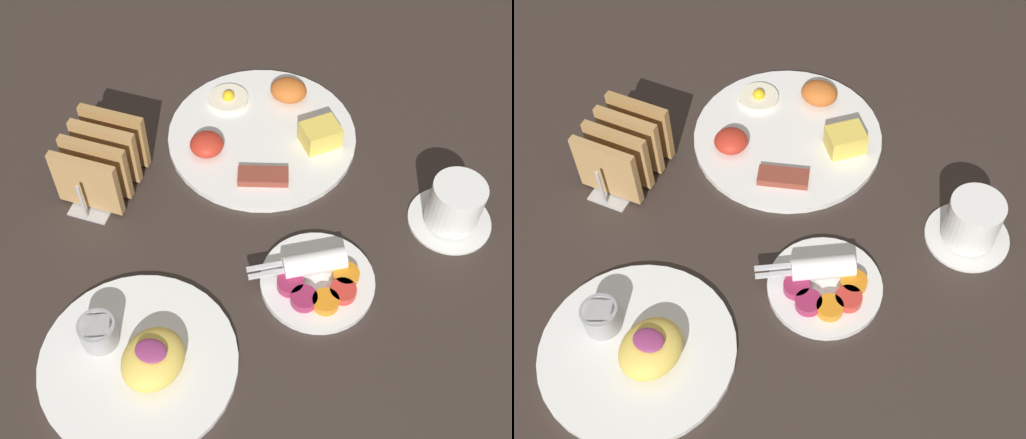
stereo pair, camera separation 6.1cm
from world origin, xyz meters
TOP-DOWN VIEW (x-y plane):
  - ground_plane at (0.00, 0.00)m, footprint 3.00×3.00m
  - plate_breakfast at (-0.01, 0.22)m, footprint 0.30×0.30m
  - plate_condiments at (0.14, -0.01)m, footprint 0.17×0.16m
  - plate_foreground at (-0.05, -0.20)m, footprint 0.25×0.25m
  - toast_rack at (-0.21, 0.06)m, footprint 0.10×0.15m
  - coffee_cup at (0.29, 0.15)m, footprint 0.12×0.12m

SIDE VIEW (x-z plane):
  - ground_plane at x=0.00m, z-range 0.00..0.00m
  - plate_breakfast at x=-0.01m, z-range -0.01..0.03m
  - plate_condiments at x=0.14m, z-range -0.01..0.03m
  - plate_foreground at x=-0.05m, z-range -0.01..0.04m
  - coffee_cup at x=0.29m, z-range 0.00..0.08m
  - toast_rack at x=-0.21m, z-range 0.00..0.10m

